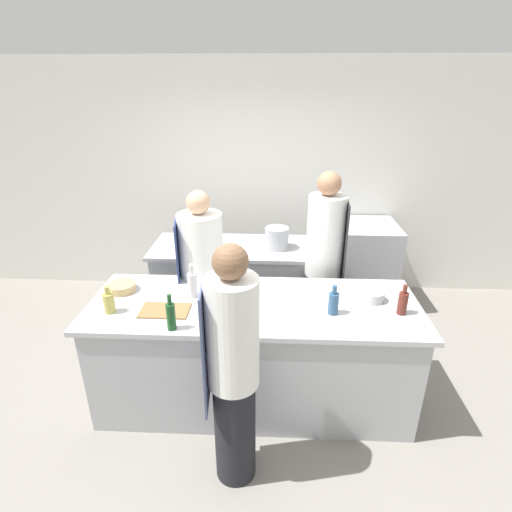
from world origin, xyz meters
TOP-DOWN VIEW (x-y plane):
  - ground_plane at (0.00, 0.00)m, footprint 16.00×16.00m
  - wall_back at (0.00, 2.13)m, footprint 8.00×0.06m
  - prep_counter at (0.00, 0.00)m, footprint 2.58×0.92m
  - pass_counter at (-0.17, 1.18)m, footprint 1.93×0.74m
  - oven_range at (1.23, 1.72)m, footprint 0.71×0.72m
  - chef_at_prep_near at (-0.09, -0.74)m, footprint 0.34×0.33m
  - chef_at_stove at (0.62, 0.75)m, footprint 0.37×0.35m
  - chef_at_pass_far at (-0.50, 0.51)m, footprint 0.43×0.41m
  - bottle_olive_oil at (-0.49, 0.09)m, footprint 0.08×0.08m
  - bottle_vinegar at (-0.55, -0.38)m, footprint 0.06×0.06m
  - bottle_wine at (1.11, -0.10)m, footprint 0.07×0.07m
  - bottle_cooking_oil at (0.59, -0.12)m, footprint 0.08×0.08m
  - bottle_sauce at (-0.21, -0.33)m, footprint 0.08×0.08m
  - bottle_water at (-1.07, -0.18)m, footprint 0.08×0.08m
  - bowl_mixing_large at (-1.10, 0.15)m, footprint 0.23×0.23m
  - bowl_prep_small at (0.93, 0.09)m, footprint 0.18×0.18m
  - cup at (-0.14, -0.13)m, footprint 0.09×0.09m
  - cutting_board at (-0.66, -0.15)m, footprint 0.37×0.23m
  - stockpot at (0.18, 1.14)m, footprint 0.24×0.24m

SIDE VIEW (x-z plane):
  - ground_plane at x=0.00m, z-range 0.00..0.00m
  - pass_counter at x=-0.17m, z-range 0.00..0.93m
  - prep_counter at x=0.00m, z-range 0.00..0.93m
  - oven_range at x=1.23m, z-range 0.00..1.00m
  - chef_at_pass_far at x=-0.50m, z-range -0.01..1.69m
  - chef_at_prep_near at x=-0.09m, z-range 0.01..1.73m
  - chef_at_stove at x=0.62m, z-range 0.01..1.82m
  - cutting_board at x=-0.66m, z-range 0.93..0.94m
  - bowl_mixing_large at x=-1.10m, z-range 0.93..0.99m
  - bowl_prep_small at x=0.93m, z-range 0.93..1.01m
  - cup at x=-0.14m, z-range 0.93..1.03m
  - bottle_water at x=-1.07m, z-range 0.91..1.12m
  - bottle_cooking_oil at x=0.59m, z-range 0.90..1.14m
  - bottle_wine at x=1.11m, z-range 0.90..1.14m
  - bottle_sauce at x=-0.21m, z-range 0.90..1.14m
  - bottle_vinegar at x=-0.55m, z-range 0.90..1.17m
  - stockpot at x=0.18m, z-range 0.93..1.15m
  - bottle_olive_oil at x=-0.49m, z-range 0.90..1.18m
  - wall_back at x=0.00m, z-range 0.00..2.80m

